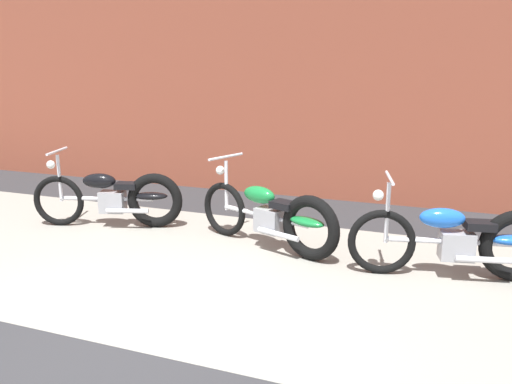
# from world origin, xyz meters

# --- Properties ---
(ground_plane) EXTENTS (80.00, 80.00, 0.00)m
(ground_plane) POSITION_xyz_m (0.00, 0.00, 0.00)
(ground_plane) COLOR #2D2D30
(sidewalk_slab) EXTENTS (36.00, 3.50, 0.01)m
(sidewalk_slab) POSITION_xyz_m (0.00, 1.75, 0.00)
(sidewalk_slab) COLOR gray
(sidewalk_slab) RESTS_ON ground
(brick_building_wall) EXTENTS (36.00, 0.50, 4.89)m
(brick_building_wall) POSITION_xyz_m (0.00, 5.20, 2.44)
(brick_building_wall) COLOR brown
(brick_building_wall) RESTS_ON ground
(motorcycle_black) EXTENTS (1.95, 0.82, 1.03)m
(motorcycle_black) POSITION_xyz_m (-1.78, 2.56, 0.40)
(motorcycle_black) COLOR black
(motorcycle_black) RESTS_ON ground
(motorcycle_green) EXTENTS (1.92, 0.89, 1.03)m
(motorcycle_green) POSITION_xyz_m (0.44, 2.44, 0.40)
(motorcycle_green) COLOR black
(motorcycle_green) RESTS_ON ground
(motorcycle_blue) EXTENTS (1.98, 0.70, 1.03)m
(motorcycle_blue) POSITION_xyz_m (2.46, 2.32, 0.40)
(motorcycle_blue) COLOR black
(motorcycle_blue) RESTS_ON ground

